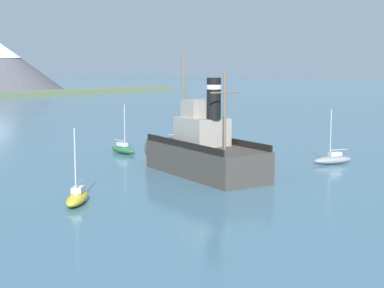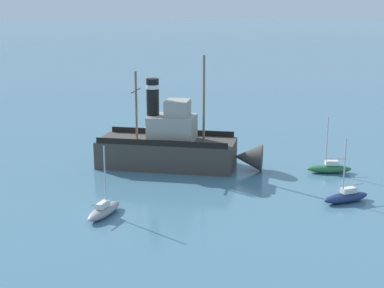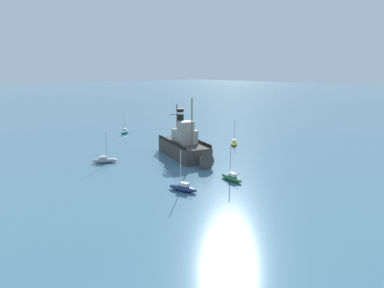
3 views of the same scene
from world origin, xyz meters
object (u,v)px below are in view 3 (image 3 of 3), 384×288
at_px(sailboat_teal, 125,131).
at_px(old_tugboat, 185,146).
at_px(sailboat_green, 232,177).
at_px(sailboat_yellow, 234,143).
at_px(sailboat_navy, 183,188).
at_px(sailboat_grey, 105,160).

bearing_deg(sailboat_teal, old_tugboat, 78.78).
bearing_deg(sailboat_teal, sailboat_green, 76.89).
distance_m(old_tugboat, sailboat_yellow, 13.22).
height_order(sailboat_navy, sailboat_yellow, same).
height_order(sailboat_green, sailboat_yellow, same).
bearing_deg(sailboat_grey, sailboat_teal, -130.58).
bearing_deg(sailboat_navy, old_tugboat, -134.10).
distance_m(old_tugboat, sailboat_grey, 12.84).
bearing_deg(sailboat_grey, sailboat_yellow, 166.22).
bearing_deg(sailboat_green, sailboat_yellow, -142.18).
xyz_separation_m(old_tugboat, sailboat_green, (3.88, 12.93, -1.40)).
distance_m(sailboat_navy, sailboat_yellow, 26.85).
bearing_deg(sailboat_green, sailboat_grey, -69.25).
bearing_deg(sailboat_navy, sailboat_yellow, -154.23).
distance_m(sailboat_grey, sailboat_yellow, 24.99).
xyz_separation_m(sailboat_navy, sailboat_grey, (0.09, -17.63, 0.00)).
bearing_deg(old_tugboat, sailboat_navy, 45.90).
distance_m(sailboat_yellow, sailboat_teal, 26.07).
bearing_deg(old_tugboat, sailboat_green, 73.32).
distance_m(sailboat_navy, sailboat_teal, 39.79).
bearing_deg(sailboat_green, old_tugboat, -106.68).
distance_m(old_tugboat, sailboat_teal, 25.55).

